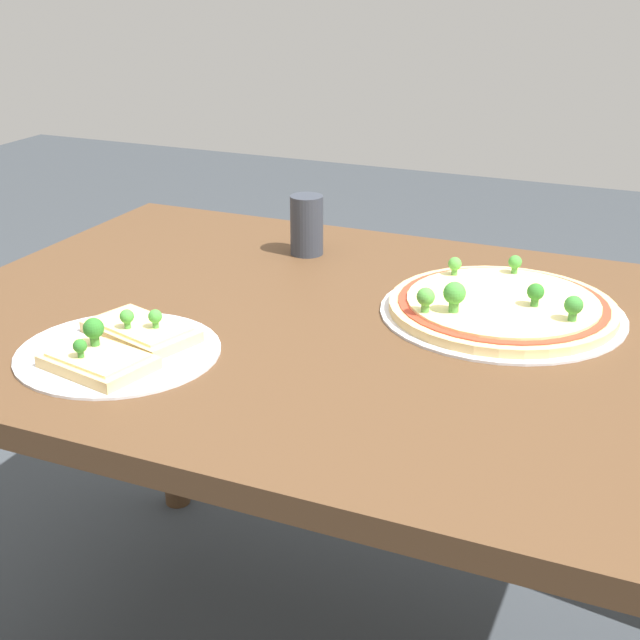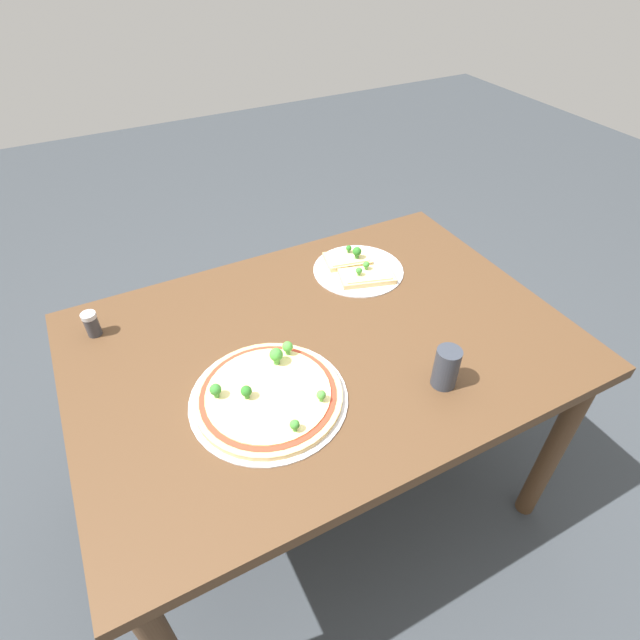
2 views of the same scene
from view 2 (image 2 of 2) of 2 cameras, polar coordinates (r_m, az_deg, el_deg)
The scene contains 6 objects.
ground_plane at distance 1.91m, azimuth 0.27°, elevation -18.49°, with size 8.00×8.00×0.00m, color #33383D.
dining_table at distance 1.40m, azimuth 0.35°, elevation -4.88°, with size 1.31×0.91×0.73m.
pizza_tray_whole at distance 1.19m, azimuth -5.90°, elevation -8.52°, with size 0.38×0.38×0.07m.
pizza_tray_slice at distance 1.58m, azimuth 4.34°, elevation 5.95°, with size 0.28×0.28×0.06m.
drinking_cup at distance 1.22m, azimuth 14.22°, elevation -5.29°, with size 0.06×0.06×0.11m, color #2D333D.
condiment_shaker at distance 1.46m, azimuth -24.65°, elevation -0.40°, with size 0.04×0.04×0.07m.
Camera 2 is at (0.46, 0.86, 1.64)m, focal length 28.00 mm.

